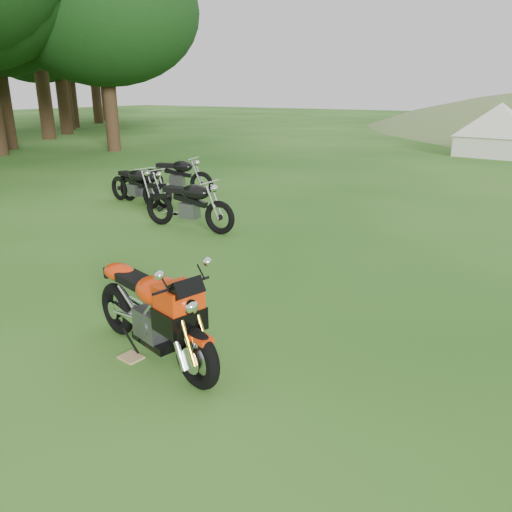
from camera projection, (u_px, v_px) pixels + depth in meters
The scene contains 9 objects.
ground at pixel (239, 327), 5.61m from camera, with size 120.00×120.00×0.00m, color #174D10.
treeline at pixel (94, 137), 27.78m from camera, with size 28.00×32.00×14.00m, color black, non-canonical shape.
sport_motorcycle at pixel (151, 304), 4.80m from camera, with size 1.90×0.48×1.14m, color red, non-canonical shape.
plywood_board at pixel (131, 357), 4.95m from camera, with size 0.22×0.18×0.02m, color tan.
vintage_moto_a at pixel (134, 184), 11.42m from camera, with size 1.80×0.42×0.94m, color black, non-canonical shape.
vintage_moto_b at pixel (144, 185), 11.41m from camera, with size 1.73×0.40×0.91m, color black, non-canonical shape.
vintage_moto_c at pixel (176, 175), 12.46m from camera, with size 1.91×0.44×1.01m, color black, non-canonical shape.
vintage_moto_d at pixel (188, 203), 9.33m from camera, with size 1.95×0.45×1.03m, color black, non-canonical shape.
tent_left at pixel (499, 127), 19.64m from camera, with size 2.60×2.60×2.26m, color beige, non-canonical shape.
Camera 1 is at (2.88, -4.17, 2.54)m, focal length 35.00 mm.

